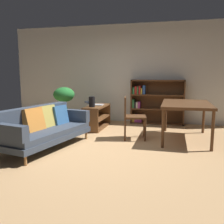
% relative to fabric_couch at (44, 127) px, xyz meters
% --- Properties ---
extents(ground_plane, '(8.16, 8.16, 0.00)m').
position_rel_fabric_couch_xyz_m(ground_plane, '(0.99, 0.20, -0.38)').
color(ground_plane, tan).
extents(back_wall_panel, '(6.80, 0.10, 2.70)m').
position_rel_fabric_couch_xyz_m(back_wall_panel, '(0.99, 2.90, 0.97)').
color(back_wall_panel, silver).
rests_on(back_wall_panel, ground_plane).
extents(fabric_couch, '(1.10, 1.95, 0.76)m').
position_rel_fabric_couch_xyz_m(fabric_couch, '(0.00, 0.00, 0.00)').
color(fabric_couch, olive).
rests_on(fabric_couch, ground_plane).
extents(media_console, '(0.40, 1.13, 0.57)m').
position_rel_fabric_couch_xyz_m(media_console, '(0.45, 1.81, -0.11)').
color(media_console, brown).
rests_on(media_console, ground_plane).
extents(open_laptop, '(0.47, 0.31, 0.09)m').
position_rel_fabric_couch_xyz_m(open_laptop, '(0.37, 1.92, 0.21)').
color(open_laptop, silver).
rests_on(open_laptop, media_console).
extents(desk_speaker, '(0.14, 0.14, 0.25)m').
position_rel_fabric_couch_xyz_m(desk_speaker, '(0.42, 1.53, 0.31)').
color(desk_speaker, black).
rests_on(desk_speaker, media_console).
extents(potted_floor_plant, '(0.54, 0.57, 1.01)m').
position_rel_fabric_couch_xyz_m(potted_floor_plant, '(-0.47, 1.88, 0.28)').
color(potted_floor_plant, '#9E9389').
rests_on(potted_floor_plant, ground_plane).
extents(dining_table, '(0.95, 1.50, 0.76)m').
position_rel_fabric_couch_xyz_m(dining_table, '(2.55, 1.19, 0.31)').
color(dining_table, '#56351E').
rests_on(dining_table, ground_plane).
extents(dining_chair_near, '(0.51, 0.48, 0.88)m').
position_rel_fabric_couch_xyz_m(dining_chair_near, '(1.47, 0.98, 0.12)').
color(dining_chair_near, '#56351E').
rests_on(dining_chair_near, ground_plane).
extents(bookshelf, '(1.42, 0.29, 1.19)m').
position_rel_fabric_couch_xyz_m(bookshelf, '(1.78, 2.73, 0.21)').
color(bookshelf, '#56351E').
rests_on(bookshelf, ground_plane).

